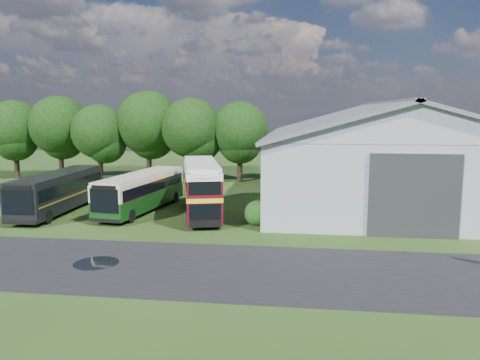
# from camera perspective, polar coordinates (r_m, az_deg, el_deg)

# --- Properties ---
(ground) EXTENTS (120.00, 120.00, 0.00)m
(ground) POSITION_cam_1_polar(r_m,az_deg,el_deg) (26.52, -11.44, -8.04)
(ground) COLOR #1C3310
(ground) RESTS_ON ground
(asphalt_road) EXTENTS (60.00, 8.00, 0.02)m
(asphalt_road) POSITION_cam_1_polar(r_m,az_deg,el_deg) (22.95, -6.68, -10.54)
(asphalt_road) COLOR black
(asphalt_road) RESTS_ON ground
(puddle) EXTENTS (2.20, 2.20, 0.01)m
(puddle) POSITION_cam_1_polar(r_m,az_deg,el_deg) (24.41, -17.13, -9.70)
(puddle) COLOR black
(puddle) RESTS_ON ground
(storage_shed) EXTENTS (18.80, 24.80, 8.15)m
(storage_shed) POSITION_cam_1_polar(r_m,az_deg,el_deg) (40.69, 16.81, 3.44)
(storage_shed) COLOR gray
(storage_shed) RESTS_ON ground
(tree_far_left) EXTENTS (6.12, 6.12, 8.64)m
(tree_far_left) POSITION_cam_1_polar(r_m,az_deg,el_deg) (57.42, -25.81, 5.70)
(tree_far_left) COLOR black
(tree_far_left) RESTS_ON ground
(tree_left_a) EXTENTS (6.46, 6.46, 9.12)m
(tree_left_a) POSITION_cam_1_polar(r_m,az_deg,el_deg) (55.28, -21.19, 6.22)
(tree_left_a) COLOR black
(tree_left_a) RESTS_ON ground
(tree_left_b) EXTENTS (5.78, 5.78, 8.16)m
(tree_left_b) POSITION_cam_1_polar(r_m,az_deg,el_deg) (52.18, -16.83, 5.64)
(tree_left_b) COLOR black
(tree_left_b) RESTS_ON ground
(tree_mid) EXTENTS (6.80, 6.80, 9.60)m
(tree_mid) POSITION_cam_1_polar(r_m,az_deg,el_deg) (51.53, -11.16, 6.85)
(tree_mid) COLOR black
(tree_mid) RESTS_ON ground
(tree_right_a) EXTENTS (6.26, 6.26, 8.83)m
(tree_right_a) POSITION_cam_1_polar(r_m,az_deg,el_deg) (49.21, -5.96, 6.32)
(tree_right_a) COLOR black
(tree_right_a) RESTS_ON ground
(tree_right_b) EXTENTS (5.98, 5.98, 8.45)m
(tree_right_b) POSITION_cam_1_polar(r_m,az_deg,el_deg) (49.10, -0.02, 6.07)
(tree_right_b) COLOR black
(tree_right_b) RESTS_ON ground
(shrub_front) EXTENTS (1.70, 1.70, 1.70)m
(shrub_front) POSITION_cam_1_polar(r_m,az_deg,el_deg) (31.07, 2.09, -5.44)
(shrub_front) COLOR #194714
(shrub_front) RESTS_ON ground
(shrub_mid) EXTENTS (1.60, 1.60, 1.60)m
(shrub_mid) POSITION_cam_1_polar(r_m,az_deg,el_deg) (33.00, 2.42, -4.62)
(shrub_mid) COLOR #194714
(shrub_mid) RESTS_ON ground
(bus_green_single) EXTENTS (3.85, 10.50, 2.83)m
(bus_green_single) POSITION_cam_1_polar(r_m,az_deg,el_deg) (35.69, -11.87, -1.34)
(bus_green_single) COLOR black
(bus_green_single) RESTS_ON ground
(bus_maroon_double) EXTENTS (4.57, 9.35, 3.89)m
(bus_maroon_double) POSITION_cam_1_polar(r_m,az_deg,el_deg) (33.35, -4.74, -1.10)
(bus_maroon_double) COLOR black
(bus_maroon_double) RESTS_ON ground
(bus_dark_single) EXTENTS (2.72, 10.63, 2.91)m
(bus_dark_single) POSITION_cam_1_polar(r_m,az_deg,el_deg) (37.18, -21.23, -1.27)
(bus_dark_single) COLOR black
(bus_dark_single) RESTS_ON ground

